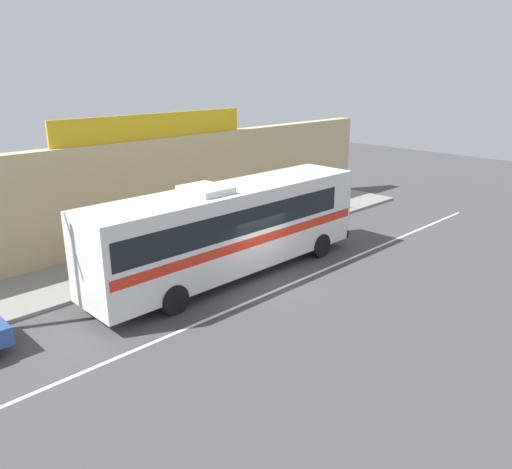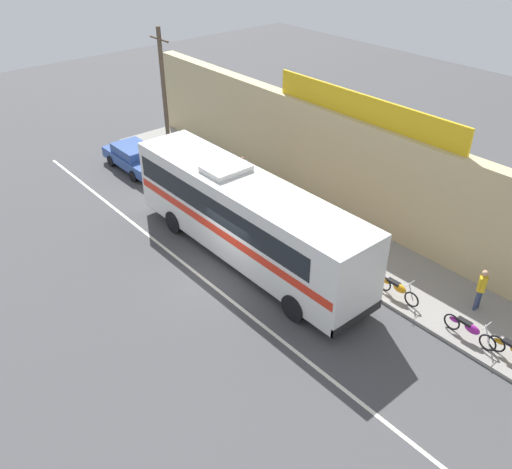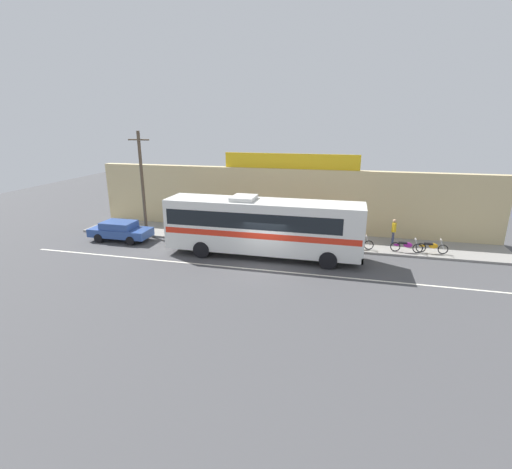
% 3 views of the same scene
% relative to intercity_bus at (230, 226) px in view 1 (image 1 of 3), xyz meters
% --- Properties ---
extents(ground_plane, '(70.00, 70.00, 0.00)m').
position_rel_intercity_bus_xyz_m(ground_plane, '(0.48, -1.46, -2.07)').
color(ground_plane, '#444447').
extents(sidewalk_slab, '(30.00, 3.60, 0.14)m').
position_rel_intercity_bus_xyz_m(sidewalk_slab, '(0.48, 3.74, -2.00)').
color(sidewalk_slab, gray).
rests_on(sidewalk_slab, ground_plane).
extents(storefront_facade, '(30.00, 0.70, 4.80)m').
position_rel_intercity_bus_xyz_m(storefront_facade, '(0.48, 5.89, 0.33)').
color(storefront_facade, tan).
rests_on(storefront_facade, ground_plane).
extents(storefront_billboard, '(9.94, 0.12, 1.10)m').
position_rel_intercity_bus_xyz_m(storefront_billboard, '(0.80, 5.89, 3.28)').
color(storefront_billboard, gold).
rests_on(storefront_billboard, storefront_facade).
extents(road_center_stripe, '(30.00, 0.14, 0.01)m').
position_rel_intercity_bus_xyz_m(road_center_stripe, '(0.48, -2.26, -2.06)').
color(road_center_stripe, silver).
rests_on(road_center_stripe, ground_plane).
extents(intercity_bus, '(12.11, 2.64, 3.78)m').
position_rel_intercity_bus_xyz_m(intercity_bus, '(0.00, 0.00, 0.00)').
color(intercity_bus, silver).
rests_on(intercity_bus, ground_plane).
extents(motorcycle_green, '(1.96, 0.56, 0.94)m').
position_rel_intercity_bus_xyz_m(motorcycle_green, '(8.86, 2.52, -1.50)').
color(motorcycle_green, black).
rests_on(motorcycle_green, sidewalk_slab).
extents(motorcycle_black, '(1.92, 0.56, 0.94)m').
position_rel_intercity_bus_xyz_m(motorcycle_black, '(10.40, 2.70, -1.50)').
color(motorcycle_black, black).
rests_on(motorcycle_black, sidewalk_slab).
extents(motorcycle_purple, '(1.86, 0.56, 0.94)m').
position_rel_intercity_bus_xyz_m(motorcycle_purple, '(5.93, 2.47, -1.50)').
color(motorcycle_purple, black).
rests_on(motorcycle_purple, sidewalk_slab).
extents(pedestrian_near_shop, '(0.30, 0.48, 1.70)m').
position_rel_intercity_bus_xyz_m(pedestrian_near_shop, '(-4.73, 3.75, -0.94)').
color(pedestrian_near_shop, brown).
rests_on(pedestrian_near_shop, sidewalk_slab).
extents(pedestrian_by_curb, '(0.30, 0.48, 1.72)m').
position_rel_intercity_bus_xyz_m(pedestrian_by_curb, '(8.22, 4.16, -0.92)').
color(pedestrian_by_curb, navy).
rests_on(pedestrian_by_curb, sidewalk_slab).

